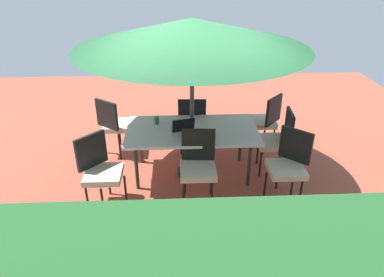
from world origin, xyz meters
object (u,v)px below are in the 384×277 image
object	(u,v)px
chair_northeast	(100,168)
chair_southeast	(115,123)
patio_umbrella	(192,34)
chair_northwest	(289,163)
cup	(157,120)
chair_west	(277,138)
chair_southwest	(264,119)
chair_north	(198,164)
dining_table	(192,132)
laptop	(182,128)
chair_south	(192,121)

from	to	relation	value
chair_northeast	chair_southeast	bearing A→B (deg)	44.41
patio_umbrella	chair_northwest	distance (m)	2.08
chair_northeast	cup	world-z (taller)	chair_northeast
chair_west	chair_southwest	bearing A→B (deg)	-171.29
chair_north	chair_southeast	bearing A→B (deg)	138.02
chair_northwest	chair_southwest	world-z (taller)	same
dining_table	cup	size ratio (longest dim) A/B	16.46
chair_southeast	laptop	xyz separation A→B (m)	(-1.07, 0.71, 0.24)
laptop	cup	distance (m)	0.44
chair_west	cup	distance (m)	1.80
chair_northwest	cup	xyz separation A→B (m)	(1.74, -0.88, 0.25)
chair_west	chair_northwest	xyz separation A→B (m)	(0.04, 0.70, 0.00)
chair_north	chair_northwest	world-z (taller)	same
chair_northwest	chair_south	bearing A→B (deg)	173.00
cup	chair_south	bearing A→B (deg)	-137.42
chair_northeast	chair_northwest	size ratio (longest dim) A/B	1.00
dining_table	cup	distance (m)	0.56
patio_umbrella	chair_southeast	size ratio (longest dim) A/B	3.09
dining_table	chair_southwest	distance (m)	1.43
chair_northeast	chair_north	bearing A→B (deg)	-43.50
chair_west	chair_southeast	size ratio (longest dim) A/B	1.00
chair_southeast	cup	size ratio (longest dim) A/B	8.61
chair_north	laptop	world-z (taller)	chair_north
chair_north	cup	world-z (taller)	chair_north
patio_umbrella	chair_southeast	world-z (taller)	patio_umbrella
patio_umbrella	cup	world-z (taller)	patio_umbrella
cup	chair_southwest	bearing A→B (deg)	-163.90
chair_south	chair_northeast	xyz separation A→B (m)	(1.24, 1.40, 0.00)
chair_southeast	chair_southwest	xyz separation A→B (m)	(-2.44, -0.03, 0.00)
chair_north	chair_southwest	size ratio (longest dim) A/B	1.00
chair_northeast	chair_southwest	distance (m)	2.81
chair_north	chair_northeast	distance (m)	1.25
cup	chair_northwest	bearing A→B (deg)	153.15
dining_table	cup	bearing A→B (deg)	-22.61
chair_south	chair_northeast	size ratio (longest dim) A/B	1.00
chair_southeast	laptop	bearing A→B (deg)	-176.50
chair_southeast	chair_west	bearing A→B (deg)	-157.48
chair_north	laptop	xyz separation A→B (m)	(0.19, -0.60, 0.24)
chair_north	chair_northwest	size ratio (longest dim) A/B	1.00
patio_umbrella	chair_north	distance (m)	1.66
chair_west	cup	world-z (taller)	chair_west
chair_west	chair_northeast	world-z (taller)	same
dining_table	chair_north	distance (m)	0.65
chair_northwest	cup	distance (m)	1.97
laptop	chair_northwest	bearing A→B (deg)	141.49
chair_northeast	chair_northwest	bearing A→B (deg)	-45.60
chair_northwest	cup	world-z (taller)	chair_northwest
dining_table	chair_southwest	bearing A→B (deg)	-149.86
laptop	chair_southwest	bearing A→B (deg)	-165.02
dining_table	chair_south	xyz separation A→B (m)	(-0.03, -0.71, -0.14)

